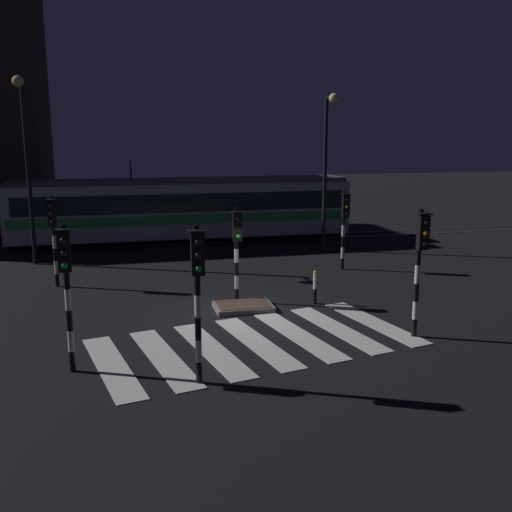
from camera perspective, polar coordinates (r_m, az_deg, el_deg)
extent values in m
plane|color=black|center=(17.81, -1.77, -5.89)|extent=(120.00, 120.00, 0.00)
cube|color=#59595E|center=(29.47, -6.63, 1.19)|extent=(80.00, 0.12, 0.03)
cube|color=#59595E|center=(30.88, -6.96, 1.66)|extent=(80.00, 0.12, 0.03)
cube|color=silver|center=(14.49, -13.95, -10.45)|extent=(1.55, 4.30, 0.02)
cube|color=silver|center=(14.76, -9.04, -9.82)|extent=(1.55, 4.30, 0.02)
cube|color=silver|center=(15.14, -4.36, -9.15)|extent=(1.55, 4.30, 0.02)
cube|color=silver|center=(15.60, 0.05, -8.45)|extent=(1.55, 4.30, 0.02)
cube|color=silver|center=(16.16, 4.17, -7.76)|extent=(1.55, 4.30, 0.02)
cube|color=silver|center=(16.79, 7.98, -7.08)|extent=(1.55, 4.30, 0.02)
cube|color=silver|center=(17.50, 11.50, -6.43)|extent=(1.55, 4.30, 0.02)
cube|color=slate|center=(18.43, -1.26, -5.01)|extent=(1.81, 1.26, 0.16)
cube|color=#4C382D|center=(18.41, -1.27, -4.74)|extent=(1.63, 1.13, 0.02)
cylinder|color=black|center=(13.18, -5.61, -11.31)|extent=(0.14, 0.14, 0.51)
cylinder|color=white|center=(12.99, -5.66, -9.24)|extent=(0.14, 0.14, 0.51)
cylinder|color=black|center=(12.81, -5.70, -7.11)|extent=(0.14, 0.14, 0.51)
cylinder|color=white|center=(12.66, -5.75, -4.93)|extent=(0.14, 0.14, 0.51)
cylinder|color=black|center=(12.52, -5.80, -2.70)|extent=(0.14, 0.14, 0.51)
cylinder|color=white|center=(12.40, -5.85, -0.42)|extent=(0.14, 0.14, 0.51)
cylinder|color=black|center=(12.30, -5.90, 1.90)|extent=(0.14, 0.14, 0.51)
cube|color=black|center=(12.20, -5.75, 0.17)|extent=(0.28, 0.20, 0.90)
sphere|color=black|center=(12.04, -5.71, 1.37)|extent=(0.14, 0.14, 0.14)
sphere|color=black|center=(12.10, -5.68, 0.07)|extent=(0.14, 0.14, 0.14)
sphere|color=green|center=(12.16, -5.65, -1.23)|extent=(0.14, 0.14, 0.14)
cube|color=black|center=(12.11, -5.80, 2.44)|extent=(0.36, 0.24, 0.04)
cylinder|color=black|center=(22.32, -18.94, -2.25)|extent=(0.14, 0.14, 0.47)
cylinder|color=white|center=(22.22, -19.02, -1.07)|extent=(0.14, 0.14, 0.47)
cylinder|color=black|center=(22.12, -19.10, 0.12)|extent=(0.14, 0.14, 0.47)
cylinder|color=white|center=(22.04, -19.18, 1.32)|extent=(0.14, 0.14, 0.47)
cylinder|color=black|center=(21.96, -19.26, 2.53)|extent=(0.14, 0.14, 0.47)
cylinder|color=white|center=(21.90, -19.35, 3.74)|extent=(0.14, 0.14, 0.47)
cylinder|color=black|center=(21.84, -19.43, 4.97)|extent=(0.14, 0.14, 0.47)
cube|color=black|center=(21.72, -19.41, 3.96)|extent=(0.28, 0.20, 0.90)
sphere|color=black|center=(21.57, -19.49, 4.66)|extent=(0.14, 0.14, 0.14)
sphere|color=black|center=(21.61, -19.44, 3.92)|extent=(0.14, 0.14, 0.14)
sphere|color=black|center=(21.64, -19.39, 3.19)|extent=(0.14, 0.14, 0.14)
cube|color=black|center=(21.66, -19.50, 5.24)|extent=(0.36, 0.24, 0.04)
cylinder|color=black|center=(19.23, -1.90, -3.86)|extent=(0.14, 0.14, 0.45)
cylinder|color=white|center=(19.11, -1.91, -2.57)|extent=(0.14, 0.14, 0.45)
cylinder|color=black|center=(19.01, -1.92, -1.27)|extent=(0.14, 0.14, 0.45)
cylinder|color=white|center=(18.91, -1.93, 0.05)|extent=(0.14, 0.14, 0.45)
cylinder|color=black|center=(18.82, -1.94, 1.37)|extent=(0.14, 0.14, 0.45)
cylinder|color=white|center=(18.75, -1.95, 2.71)|extent=(0.14, 0.14, 0.45)
cylinder|color=black|center=(18.68, -1.96, 4.06)|extent=(0.14, 0.14, 0.45)
cube|color=black|center=(18.57, -1.85, 2.84)|extent=(0.28, 0.20, 0.90)
sphere|color=black|center=(18.42, -1.78, 3.65)|extent=(0.14, 0.14, 0.14)
sphere|color=black|center=(18.47, -1.78, 2.79)|extent=(0.14, 0.14, 0.14)
sphere|color=green|center=(18.51, -1.77, 1.93)|extent=(0.14, 0.14, 0.14)
cube|color=black|center=(18.50, -1.86, 4.34)|extent=(0.36, 0.24, 0.04)
cylinder|color=black|center=(16.53, 15.27, -6.82)|extent=(0.14, 0.14, 0.50)
cylinder|color=white|center=(16.38, 15.37, -5.15)|extent=(0.14, 0.14, 0.50)
cylinder|color=black|center=(16.24, 15.46, -3.46)|extent=(0.14, 0.14, 0.50)
cylinder|color=white|center=(16.12, 15.56, -1.73)|extent=(0.14, 0.14, 0.50)
cylinder|color=black|center=(16.02, 15.66, 0.01)|extent=(0.14, 0.14, 0.50)
cylinder|color=white|center=(15.92, 15.76, 1.78)|extent=(0.14, 0.14, 0.50)
cylinder|color=black|center=(15.85, 15.86, 3.57)|extent=(0.14, 0.14, 0.50)
cube|color=black|center=(15.75, 16.09, 2.23)|extent=(0.28, 0.20, 0.90)
sphere|color=black|center=(15.62, 16.35, 3.17)|extent=(0.14, 0.14, 0.14)
sphere|color=orange|center=(15.66, 16.29, 2.16)|extent=(0.14, 0.14, 0.14)
sphere|color=black|center=(15.71, 16.23, 1.15)|extent=(0.14, 0.14, 0.14)
cube|color=black|center=(15.68, 16.19, 3.99)|extent=(0.36, 0.24, 0.04)
cylinder|color=black|center=(24.08, 8.47, -0.75)|extent=(0.14, 0.14, 0.46)
cylinder|color=white|center=(23.99, 8.51, 0.32)|extent=(0.14, 0.14, 0.46)
cylinder|color=black|center=(23.90, 8.54, 1.40)|extent=(0.14, 0.14, 0.46)
cylinder|color=white|center=(23.82, 8.57, 2.48)|extent=(0.14, 0.14, 0.46)
cylinder|color=black|center=(23.75, 8.61, 3.57)|extent=(0.14, 0.14, 0.46)
cylinder|color=white|center=(23.69, 8.64, 4.67)|extent=(0.14, 0.14, 0.46)
cylinder|color=black|center=(23.64, 8.68, 5.77)|extent=(0.14, 0.14, 0.46)
cube|color=black|center=(23.53, 8.80, 4.83)|extent=(0.28, 0.20, 0.90)
sphere|color=black|center=(23.39, 8.93, 5.47)|extent=(0.14, 0.14, 0.14)
sphere|color=orange|center=(23.43, 8.91, 4.79)|extent=(0.14, 0.14, 0.14)
sphere|color=black|center=(23.46, 8.88, 4.11)|extent=(0.14, 0.14, 0.14)
cube|color=black|center=(23.47, 8.84, 6.01)|extent=(0.36, 0.24, 0.04)
cylinder|color=black|center=(14.38, -17.59, -9.83)|extent=(0.14, 0.14, 0.50)
cylinder|color=white|center=(14.21, -17.72, -7.96)|extent=(0.14, 0.14, 0.50)
cylinder|color=black|center=(14.05, -17.84, -6.05)|extent=(0.14, 0.14, 0.50)
cylinder|color=white|center=(13.91, -17.97, -4.09)|extent=(0.14, 0.14, 0.50)
cylinder|color=black|center=(13.79, -18.10, -2.10)|extent=(0.14, 0.14, 0.50)
cylinder|color=white|center=(13.68, -18.24, -0.08)|extent=(0.14, 0.14, 0.50)
cylinder|color=black|center=(13.59, -18.37, 1.97)|extent=(0.14, 0.14, 0.50)
cube|color=black|center=(13.49, -18.33, 0.38)|extent=(0.28, 0.20, 0.90)
sphere|color=black|center=(13.33, -18.44, 1.47)|extent=(0.14, 0.14, 0.14)
sphere|color=black|center=(13.38, -18.37, 0.29)|extent=(0.14, 0.14, 0.14)
sphere|color=green|center=(13.44, -18.29, -0.88)|extent=(0.14, 0.14, 0.14)
cube|color=black|center=(13.40, -18.47, 2.44)|extent=(0.36, 0.24, 0.04)
cylinder|color=black|center=(26.05, -21.44, 7.49)|extent=(0.18, 0.18, 7.63)
cylinder|color=black|center=(25.64, -22.22, 15.71)|extent=(0.10, 0.90, 0.10)
sphere|color=#F9E08C|center=(25.19, -22.36, 15.60)|extent=(0.44, 0.44, 0.44)
cylinder|color=black|center=(27.43, 6.78, 7.91)|extent=(0.18, 0.18, 7.17)
cylinder|color=black|center=(26.99, 7.30, 15.24)|extent=(0.10, 0.90, 0.10)
sphere|color=#F9E08C|center=(26.57, 7.65, 15.11)|extent=(0.44, 0.44, 0.44)
cube|color=#B2BCC1|center=(29.90, -7.12, 4.60)|extent=(17.04, 2.50, 2.70)
cube|color=green|center=(28.70, -6.81, 3.60)|extent=(16.70, 0.04, 0.44)
cube|color=green|center=(31.20, -7.37, 4.24)|extent=(16.70, 0.04, 0.44)
cube|color=black|center=(28.60, -6.85, 5.18)|extent=(16.19, 0.03, 0.90)
cube|color=#4C4C51|center=(29.76, -7.19, 7.37)|extent=(16.70, 2.30, 0.20)
cylinder|color=#262628|center=(29.55, -12.19, 8.14)|extent=(0.08, 0.08, 1.00)
cube|color=black|center=(31.00, 1.59, 2.09)|extent=(2.20, 2.00, 0.35)
cube|color=black|center=(29.98, -15.98, 1.30)|extent=(2.20, 2.00, 0.35)
sphere|color=#F9F2CC|center=(32.06, 8.34, 4.33)|extent=(0.24, 0.24, 0.24)
cylinder|color=black|center=(19.08, 5.79, -3.95)|extent=(0.12, 0.12, 0.50)
cylinder|color=white|center=(18.95, 5.82, -2.50)|extent=(0.12, 0.12, 0.50)
sphere|color=yellow|center=(18.88, 5.84, -1.61)|extent=(0.12, 0.12, 0.12)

